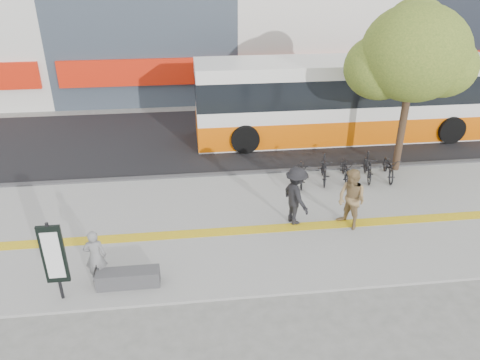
{
  "coord_description": "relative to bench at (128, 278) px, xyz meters",
  "views": [
    {
      "loc": [
        -0.85,
        -10.86,
        7.89
      ],
      "look_at": [
        0.68,
        2.0,
        1.33
      ],
      "focal_mm": 34.31,
      "sensor_mm": 36.0,
      "label": 1
    }
  ],
  "objects": [
    {
      "name": "sidewalk",
      "position": [
        2.6,
        2.7,
        -0.27
      ],
      "size": [
        40.0,
        7.0,
        0.08
      ],
      "primitive_type": "cube",
      "color": "gray",
      "rests_on": "ground"
    },
    {
      "name": "pedestrian_dark",
      "position": [
        4.95,
        2.49,
        0.73
      ],
      "size": [
        1.06,
        1.4,
        1.92
      ],
      "primitive_type": "imported",
      "rotation": [
        0.0,
        0.0,
        1.88
      ],
      "color": "black",
      "rests_on": "sidewalk"
    },
    {
      "name": "pedestrian_tan",
      "position": [
        6.57,
        2.05,
        0.74
      ],
      "size": [
        1.09,
        1.17,
        1.93
      ],
      "primitive_type": "imported",
      "rotation": [
        0.0,
        0.0,
        -1.08
      ],
      "color": "olive",
      "rests_on": "sidewalk"
    },
    {
      "name": "signboard",
      "position": [
        -1.6,
        -0.31,
        1.06
      ],
      "size": [
        0.55,
        0.1,
        2.2
      ],
      "color": "black",
      "rests_on": "sidewalk"
    },
    {
      "name": "bicycle_row",
      "position": [
        7.51,
        5.2,
        0.24
      ],
      "size": [
        4.33,
        1.81,
        1.0
      ],
      "color": "black",
      "rests_on": "sidewalk"
    },
    {
      "name": "ground",
      "position": [
        2.6,
        1.2,
        -0.3
      ],
      "size": [
        120.0,
        120.0,
        0.0
      ],
      "primitive_type": "plane",
      "color": "slate",
      "rests_on": "ground"
    },
    {
      "name": "tactile_strip",
      "position": [
        2.6,
        2.2,
        -0.22
      ],
      "size": [
        40.0,
        0.45,
        0.01
      ],
      "primitive_type": "cube",
      "color": "yellow",
      "rests_on": "sidewalk"
    },
    {
      "name": "bus",
      "position": [
        8.74,
        9.7,
        1.41
      ],
      "size": [
        13.25,
        3.14,
        3.53
      ],
      "color": "white",
      "rests_on": "street"
    },
    {
      "name": "curb",
      "position": [
        2.6,
        6.2,
        -0.23
      ],
      "size": [
        40.0,
        0.25,
        0.14
      ],
      "primitive_type": "cube",
      "color": "#3B3B3E",
      "rests_on": "ground"
    },
    {
      "name": "bench",
      "position": [
        0.0,
        0.0,
        0.0
      ],
      "size": [
        1.6,
        0.45,
        0.45
      ],
      "primitive_type": "cube",
      "color": "#3B3B3E",
      "rests_on": "sidewalk"
    },
    {
      "name": "street",
      "position": [
        2.6,
        10.2,
        -0.28
      ],
      "size": [
        40.0,
        8.0,
        0.06
      ],
      "primitive_type": "cube",
      "color": "black",
      "rests_on": "ground"
    },
    {
      "name": "seated_woman",
      "position": [
        -0.8,
        0.3,
        0.54
      ],
      "size": [
        0.57,
        0.39,
        1.52
      ],
      "primitive_type": "imported",
      "rotation": [
        0.0,
        0.0,
        3.2
      ],
      "color": "black",
      "rests_on": "sidewalk"
    },
    {
      "name": "street_tree",
      "position": [
        9.78,
        6.02,
        4.21
      ],
      "size": [
        4.4,
        3.8,
        6.31
      ],
      "color": "#352718",
      "rests_on": "sidewalk"
    }
  ]
}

